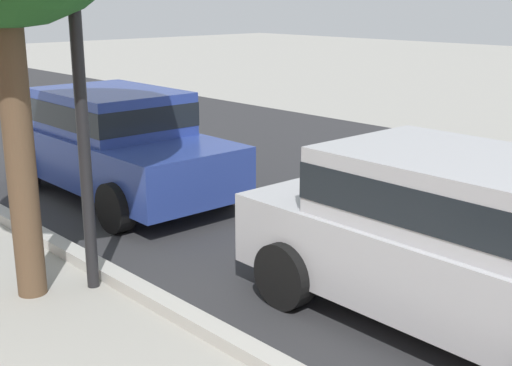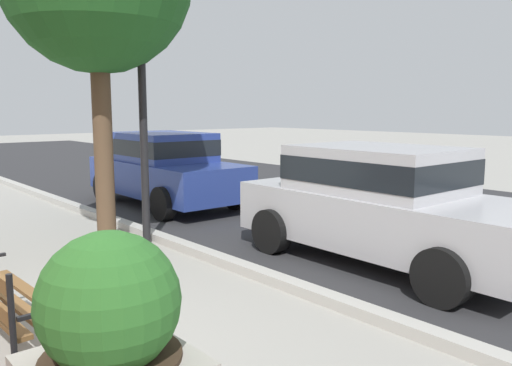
{
  "view_description": "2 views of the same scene",
  "coord_description": "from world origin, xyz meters",
  "views": [
    {
      "loc": [
        3.01,
        -0.38,
        2.82
      ],
      "look_at": [
        -2.36,
        4.61,
        0.8
      ],
      "focal_mm": 47.02,
      "sensor_mm": 36.0,
      "label": 1
    },
    {
      "loc": [
        4.21,
        -1.1,
        2.04
      ],
      "look_at": [
        -2.36,
        4.61,
        0.8
      ],
      "focal_mm": 36.01,
      "sensor_mm": 36.0,
      "label": 2
    }
  ],
  "objects": [
    {
      "name": "parked_car_silver",
      "position": [
        0.22,
        4.61,
        0.84
      ],
      "size": [
        4.13,
        1.97,
        1.56
      ],
      "color": "#B7B7BC",
      "rests_on": "ground"
    },
    {
      "name": "lamp_post",
      "position": [
        -2.72,
        2.68,
        2.55
      ],
      "size": [
        0.32,
        0.32,
        3.9
      ],
      "color": "black",
      "rests_on": "ground"
    },
    {
      "name": "parked_car_blue",
      "position": [
        -5.36,
        4.61,
        0.84
      ],
      "size": [
        4.13,
        1.97,
        1.56
      ],
      "color": "navy",
      "rests_on": "ground"
    }
  ]
}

